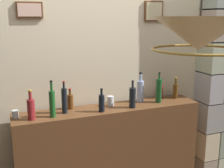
# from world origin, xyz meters

# --- Properties ---
(panelled_rear_partition) EXTENTS (3.13, 0.15, 2.85)m
(panelled_rear_partition) POSITION_xyz_m (0.00, 1.10, 1.51)
(panelled_rear_partition) COLOR beige
(panelled_rear_partition) RESTS_ON ground
(stone_pillar) EXTENTS (0.46, 0.35, 2.78)m
(stone_pillar) POSITION_xyz_m (1.37, 0.95, 1.39)
(stone_pillar) COLOR gray
(stone_pillar) RESTS_ON ground
(bar_shelf_unit) EXTENTS (1.86, 0.34, 1.14)m
(bar_shelf_unit) POSITION_xyz_m (0.00, 0.85, 0.57)
(bar_shelf_unit) COLOR brown
(bar_shelf_unit) RESTS_ON ground
(liquor_bottle_amaro) EXTENTS (0.06, 0.06, 0.20)m
(liquor_bottle_amaro) POSITION_xyz_m (-0.37, 0.96, 1.22)
(liquor_bottle_amaro) COLOR #5D3314
(liquor_bottle_amaro) RESTS_ON bar_shelf_unit
(liquor_bottle_port) EXTENTS (0.06, 0.06, 0.27)m
(liquor_bottle_port) POSITION_xyz_m (0.20, 0.77, 1.25)
(liquor_bottle_port) COLOR black
(liquor_bottle_port) RESTS_ON bar_shelf_unit
(liquor_bottle_vermouth) EXTENTS (0.07, 0.07, 0.27)m
(liquor_bottle_vermouth) POSITION_xyz_m (-0.75, 0.79, 1.24)
(liquor_bottle_vermouth) COLOR maroon
(liquor_bottle_vermouth) RESTS_ON bar_shelf_unit
(liquor_bottle_mezcal) EXTENTS (0.05, 0.05, 0.33)m
(liquor_bottle_mezcal) POSITION_xyz_m (-0.57, 0.79, 1.27)
(liquor_bottle_mezcal) COLOR #1A5521
(liquor_bottle_mezcal) RESTS_ON bar_shelf_unit
(liquor_bottle_whiskey) EXTENTS (0.05, 0.05, 0.24)m
(liquor_bottle_whiskey) POSITION_xyz_m (0.78, 0.90, 1.23)
(liquor_bottle_whiskey) COLOR #593813
(liquor_bottle_whiskey) RESTS_ON bar_shelf_unit
(liquor_bottle_rye) EXTENTS (0.05, 0.05, 0.30)m
(liquor_bottle_rye) POSITION_xyz_m (-0.45, 0.85, 1.27)
(liquor_bottle_rye) COLOR black
(liquor_bottle_rye) RESTS_ON bar_shelf_unit
(liquor_bottle_scotch) EXTENTS (0.06, 0.06, 0.21)m
(liquor_bottle_scotch) POSITION_xyz_m (0.64, 0.97, 1.22)
(liquor_bottle_scotch) COLOR maroon
(liquor_bottle_scotch) RESTS_ON bar_shelf_unit
(liquor_bottle_bourbon) EXTENTS (0.08, 0.08, 0.31)m
(liquor_bottle_bourbon) POSITION_xyz_m (0.37, 0.93, 1.26)
(liquor_bottle_bourbon) COLOR #A5B8E4
(liquor_bottle_bourbon) RESTS_ON bar_shelf_unit
(liquor_bottle_sherry) EXTENTS (0.06, 0.06, 0.22)m
(liquor_bottle_sherry) POSITION_xyz_m (-0.12, 0.76, 1.23)
(liquor_bottle_sherry) COLOR black
(liquor_bottle_sherry) RESTS_ON bar_shelf_unit
(liquor_bottle_tequila) EXTENTS (0.06, 0.06, 0.32)m
(liquor_bottle_tequila) POSITION_xyz_m (0.54, 0.84, 1.27)
(liquor_bottle_tequila) COLOR #175023
(liquor_bottle_tequila) RESTS_ON bar_shelf_unit
(glass_tumbler_rocks) EXTENTS (0.06, 0.06, 0.07)m
(glass_tumbler_rocks) POSITION_xyz_m (-0.88, 0.87, 1.18)
(glass_tumbler_rocks) COLOR silver
(glass_tumbler_rocks) RESTS_ON bar_shelf_unit
(glass_tumbler_highball) EXTENTS (0.07, 0.07, 0.10)m
(glass_tumbler_highball) POSITION_xyz_m (0.02, 0.90, 1.19)
(glass_tumbler_highball) COLOR silver
(glass_tumbler_highball) RESTS_ON bar_shelf_unit
(pendant_lamp) EXTENTS (0.60, 0.60, 0.61)m
(pendant_lamp) POSITION_xyz_m (0.22, -0.15, 1.90)
(pendant_lamp) COLOR beige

